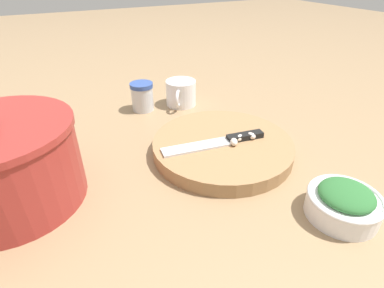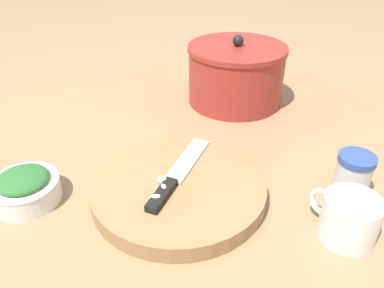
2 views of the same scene
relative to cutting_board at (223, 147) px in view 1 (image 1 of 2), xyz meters
name	(u,v)px [view 1 (image 1 of 2)]	position (x,y,z in m)	size (l,w,h in m)	color
ground_plane	(185,163)	(0.00, 0.10, -0.02)	(5.00, 5.00, 0.00)	#997A56
cutting_board	(223,147)	(0.00, 0.00, 0.00)	(0.32, 0.32, 0.03)	#9E754C
chef_knife	(220,141)	(0.00, 0.01, 0.02)	(0.06, 0.24, 0.01)	black
garlic_cloves	(242,139)	(-0.02, -0.04, 0.02)	(0.04, 0.07, 0.02)	white
herb_bowl	(344,202)	(-0.26, -0.08, 0.01)	(0.12, 0.12, 0.06)	white
spice_jar	(142,96)	(0.31, 0.09, 0.03)	(0.07, 0.07, 0.08)	silver
coffee_mug	(181,93)	(0.29, -0.03, 0.02)	(0.11, 0.09, 0.08)	white
stock_pot	(5,165)	(0.04, 0.42, 0.06)	(0.26, 0.26, 0.18)	#9E2D28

